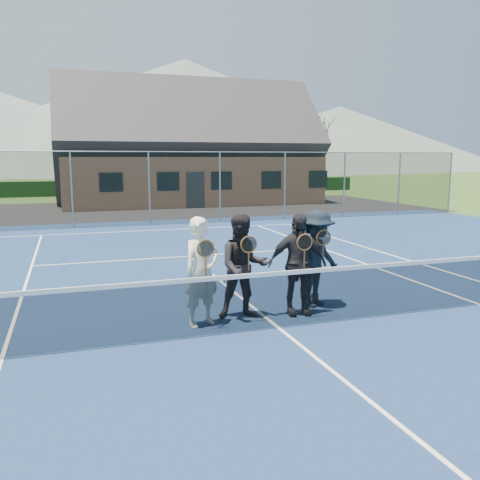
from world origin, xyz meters
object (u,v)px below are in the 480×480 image
(tennis_net, at_px, (279,297))
(player_b, at_px, (243,267))
(player_a, at_px, (202,272))
(player_d, at_px, (316,258))
(clubhouse, at_px, (187,138))
(player_c, at_px, (297,264))

(tennis_net, relative_size, player_b, 6.49)
(player_a, relative_size, player_d, 1.00)
(tennis_net, relative_size, clubhouse, 0.75)
(player_a, relative_size, player_b, 1.00)
(clubhouse, xyz_separation_m, player_d, (-2.85, -23.05, -3.07))
(tennis_net, distance_m, player_b, 0.88)
(tennis_net, bearing_deg, clubhouse, 80.54)
(clubhouse, height_order, player_b, clubhouse)
(player_a, relative_size, player_c, 1.00)
(player_b, bearing_deg, player_c, -5.78)
(clubhouse, bearing_deg, player_c, -98.25)
(clubhouse, relative_size, player_b, 8.67)
(tennis_net, bearing_deg, player_c, 45.13)
(tennis_net, bearing_deg, player_b, 116.77)
(player_a, height_order, player_c, same)
(player_a, bearing_deg, tennis_net, -26.37)
(player_a, bearing_deg, player_c, 1.68)
(player_a, distance_m, player_b, 0.79)
(player_c, xyz_separation_m, player_d, (0.54, 0.34, -0.00))
(tennis_net, bearing_deg, player_d, 39.72)
(player_a, bearing_deg, player_b, 10.91)
(tennis_net, relative_size, player_c, 6.49)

